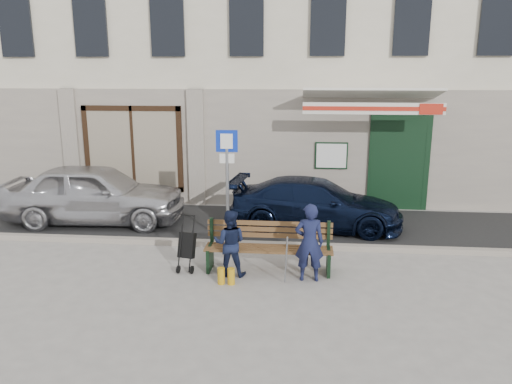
# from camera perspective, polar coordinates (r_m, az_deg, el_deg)

# --- Properties ---
(ground) EXTENTS (80.00, 80.00, 0.00)m
(ground) POSITION_cam_1_polar(r_m,az_deg,el_deg) (9.47, -4.33, -9.32)
(ground) COLOR #9E9991
(ground) RESTS_ON ground
(asphalt_lane) EXTENTS (60.00, 3.20, 0.01)m
(asphalt_lane) POSITION_cam_1_polar(r_m,az_deg,el_deg) (12.35, -1.94, -3.67)
(asphalt_lane) COLOR #282828
(asphalt_lane) RESTS_ON ground
(curb) EXTENTS (60.00, 0.18, 0.12)m
(curb) POSITION_cam_1_polar(r_m,az_deg,el_deg) (10.83, -3.01, -5.93)
(curb) COLOR #9E9384
(curb) RESTS_ON ground
(building) EXTENTS (20.00, 8.27, 10.00)m
(building) POSITION_cam_1_polar(r_m,az_deg,el_deg) (17.14, 0.31, 18.05)
(building) COLOR beige
(building) RESTS_ON ground
(car_silver) EXTENTS (4.44, 1.96, 1.49)m
(car_silver) POSITION_cam_1_polar(r_m,az_deg,el_deg) (12.92, -17.91, -0.15)
(car_silver) COLOR silver
(car_silver) RESTS_ON ground
(car_navy) EXTENTS (4.25, 2.12, 1.19)m
(car_navy) POSITION_cam_1_polar(r_m,az_deg,el_deg) (12.03, 6.86, -1.32)
(car_navy) COLOR black
(car_navy) RESTS_ON ground
(parking_sign) EXTENTS (0.46, 0.08, 2.49)m
(parking_sign) POSITION_cam_1_polar(r_m,az_deg,el_deg) (10.63, -3.32, 2.59)
(parking_sign) COLOR gray
(parking_sign) RESTS_ON ground
(bench) EXTENTS (2.40, 1.17, 0.98)m
(bench) POSITION_cam_1_polar(r_m,az_deg,el_deg) (9.43, 1.18, -6.40)
(bench) COLOR brown
(bench) RESTS_ON ground
(man) EXTENTS (0.54, 0.36, 1.43)m
(man) POSITION_cam_1_polar(r_m,az_deg,el_deg) (8.99, 6.11, -5.75)
(man) COLOR #161B3C
(man) RESTS_ON ground
(woman) EXTENTS (0.62, 0.50, 1.25)m
(woman) POSITION_cam_1_polar(r_m,az_deg,el_deg) (9.21, -3.02, -5.83)
(woman) COLOR #131A34
(woman) RESTS_ON ground
(stroller) EXTENTS (0.35, 0.46, 1.04)m
(stroller) POSITION_cam_1_polar(r_m,az_deg,el_deg) (9.58, -7.91, -6.16)
(stroller) COLOR black
(stroller) RESTS_ON ground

